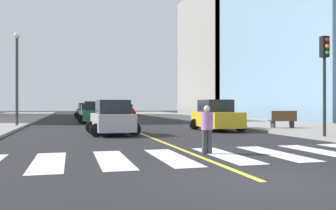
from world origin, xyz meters
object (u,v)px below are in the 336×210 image
Objects in this scene: car_silver_nearest at (112,119)px; car_red_seventh at (127,110)px; car_blue_fifth at (83,110)px; traffic_light_near_corner at (325,66)px; car_yellow_third at (216,116)px; park_bench at (283,120)px; car_white_fourth at (88,113)px; car_green_second at (94,113)px; car_black_sixth at (85,111)px; street_lamp at (17,70)px; pedestrian_crossing at (207,127)px.

car_red_seventh is at bearing 77.88° from car_silver_nearest.
traffic_light_near_corner is (9.59, -48.95, 2.61)m from car_blue_fifth.
car_yellow_third is 2.45× the size of park_bench.
car_blue_fifth is at bearing 17.88° from park_bench.
car_yellow_third is 20.98m from car_white_fourth.
car_silver_nearest is 1.03× the size of car_blue_fifth.
car_green_second reaches higher than car_white_fourth.
car_green_second reaches higher than car_yellow_third.
car_black_sixth reaches higher than car_blue_fifth.
car_black_sixth is at bearing 73.78° from street_lamp.
car_red_seventh reaches higher than park_bench.
car_red_seventh is at bearing 8.94° from park_bench.
car_silver_nearest is 2.70× the size of pedestrian_crossing.
park_bench is at bearing -24.30° from street_lamp.
park_bench is at bearing -69.38° from car_black_sixth.
car_yellow_third is (6.85, 1.57, 0.04)m from car_silver_nearest.
street_lamp reaches higher than car_green_second.
car_black_sixth is 14.50m from car_red_seventh.
car_white_fourth is at bearing -88.90° from car_blue_fifth.
car_blue_fifth is at bearing -78.91° from traffic_light_near_corner.
pedestrian_crossing reaches higher than park_bench.
car_red_seventh is 46.25m from traffic_light_near_corner.
car_green_second is 1.02× the size of car_black_sixth.
car_green_second is 29.45m from car_blue_fifth.
traffic_light_near_corner is at bearing -71.73° from car_white_fourth.
car_red_seventh is at bearing 57.00° from car_black_sixth.
pedestrian_crossing is (-9.05, -9.64, 0.20)m from park_bench.
car_red_seventh is at bearing -19.96° from car_blue_fifth.
pedestrian_crossing is at bearing -86.92° from car_white_fourth.
park_bench is at bearing -73.48° from car_blue_fifth.
traffic_light_near_corner is at bearing -42.45° from street_lamp.
traffic_light_near_corner reaches higher than car_blue_fifth.
car_white_fourth is 0.58× the size of street_lamp.
traffic_light_near_corner reaches higher than park_bench.
park_bench is (4.38, -0.76, -0.24)m from car_yellow_third.
car_silver_nearest reaches higher than car_white_fourth.
street_lamp reaches higher than pedestrian_crossing.
traffic_light_near_corner is 20.96m from street_lamp.
car_red_seventh is at bearing 67.45° from car_white_fourth.
traffic_light_near_corner is at bearing -152.54° from pedestrian_crossing.
car_black_sixth is 0.65× the size of street_lamp.
car_yellow_third is 0.94× the size of traffic_light_near_corner.
car_blue_fifth is 15.31m from car_black_sixth.
car_yellow_third is at bearing -58.76° from car_green_second.
pedestrian_crossing is (2.33, -22.80, -0.05)m from car_green_second.
car_green_second is 21.86m from traffic_light_near_corner.
car_yellow_third reaches higher than car_white_fourth.
car_black_sixth is at bearing -73.79° from traffic_light_near_corner.
car_black_sixth is 35.12m from traffic_light_near_corner.
car_silver_nearest reaches higher than pedestrian_crossing.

